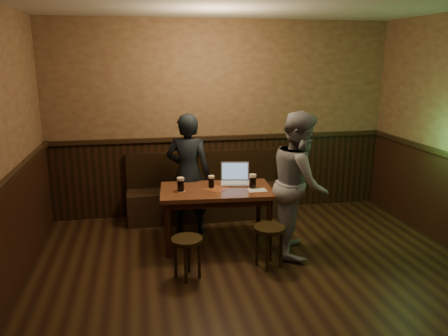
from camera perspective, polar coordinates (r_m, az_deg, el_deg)
room at (r=3.81m, az=7.61°, el=-2.26°), size 5.04×6.04×2.84m
bench at (r=6.36m, az=-2.54°, el=-3.72°), size 2.20×0.50×0.95m
pub_table at (r=5.34m, az=-1.01°, el=-3.70°), size 1.40×0.87×0.73m
stool_left at (r=4.65m, az=-4.85°, el=-10.14°), size 0.40×0.40×0.45m
stool_right at (r=4.88m, az=5.94°, el=-8.65°), size 0.46×0.46×0.48m
pint_left at (r=5.21m, az=-5.68°, el=-2.14°), size 0.11×0.11×0.17m
pint_mid at (r=5.33m, az=-1.67°, el=-1.80°), size 0.10×0.10×0.16m
pint_right at (r=5.33m, az=3.76°, el=-1.72°), size 0.11×0.11×0.18m
laptop at (r=5.54m, az=1.46°, el=-1.29°), size 0.41×0.35×0.26m
menu at (r=5.27m, az=4.36°, el=-2.90°), size 0.22×0.15×0.00m
person_suit at (r=5.71m, az=-4.68°, el=-0.76°), size 0.67×0.54×1.60m
person_grey at (r=5.17m, az=9.84°, el=-1.99°), size 0.85×0.97×1.69m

